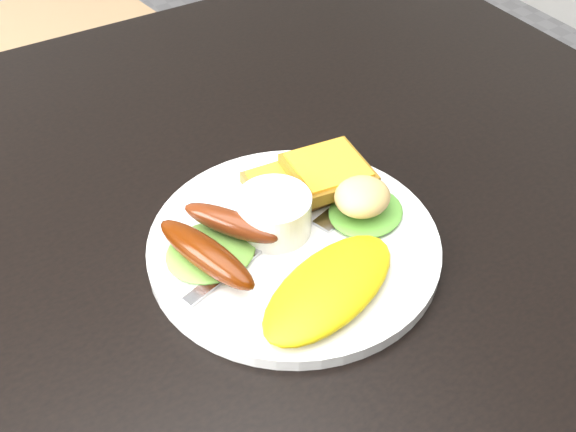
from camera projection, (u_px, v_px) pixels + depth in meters
The scene contains 13 objects.
dining_table at pixel (151, 240), 0.64m from camera, with size 1.20×0.80×0.04m, color black.
dining_chair at pixel (49, 34), 1.52m from camera, with size 0.44×0.44×0.05m, color tan.
plate at pixel (294, 244), 0.60m from camera, with size 0.26×0.26×0.01m, color white.
lettuce_left at pixel (211, 251), 0.58m from camera, with size 0.08×0.07×0.01m, color #4E902F.
lettuce_right at pixel (366, 212), 0.62m from camera, with size 0.07×0.07×0.01m, color #498827.
omelette at pixel (329, 288), 0.54m from camera, with size 0.14×0.07×0.02m, color #D6C70D.
sausage_a at pixel (206, 254), 0.55m from camera, with size 0.03×0.11×0.03m, color #5A2804.
sausage_b at pixel (230, 223), 0.58m from camera, with size 0.02×0.09×0.02m, color #682F0A.
ramekin at pixel (274, 214), 0.59m from camera, with size 0.07×0.07×0.04m, color white.
toast_a at pixel (287, 188), 0.64m from camera, with size 0.07×0.07×0.01m, color #995A27.
toast_b at pixel (328, 171), 0.63m from camera, with size 0.07×0.07×0.01m, color olive.
potato_salad at pixel (362, 197), 0.60m from camera, with size 0.05×0.05×0.03m, color beige.
fork at pixel (249, 255), 0.58m from camera, with size 0.14×0.01×0.00m, color #ADAFB7.
Camera 1 is at (-0.12, -0.46, 1.18)m, focal length 42.00 mm.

